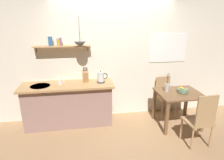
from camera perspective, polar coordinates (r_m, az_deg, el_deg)
name	(u,v)px	position (r m, az deg, el deg)	size (l,w,h in m)	color
ground_plane	(119,127)	(4.19, 1.96, -13.44)	(14.00, 14.00, 0.00)	#A87F56
back_wall	(123,56)	(4.34, 3.14, 6.85)	(6.80, 0.11, 2.70)	silver
kitchen_counter	(69,104)	(4.21, -12.44, -6.78)	(1.83, 0.63, 0.89)	gray
wall_shelf	(60,45)	(4.05, -14.94, 9.89)	(1.11, 0.20, 0.32)	tan
dining_table	(179,98)	(4.24, 18.69, -4.98)	(0.86, 0.75, 0.72)	brown
dining_chair_near	(201,118)	(3.71, 24.39, -10.10)	(0.45, 0.42, 0.99)	tan
dining_chair_far	(164,94)	(4.66, 14.94, -3.98)	(0.43, 0.43, 0.88)	tan
fruit_bowl	(183,90)	(4.19, 19.76, -2.75)	(0.21, 0.21, 0.14)	slate
twig_vase	(167,87)	(4.14, 15.60, -2.04)	(0.09, 0.09, 0.39)	#B7B2A8
electric_kettle	(101,77)	(4.02, -3.23, 0.81)	(0.25, 0.16, 0.24)	black
knife_block	(85,76)	(4.05, -7.70, 1.11)	(0.12, 0.17, 0.32)	tan
coffee_mug_by_sink	(60,82)	(4.05, -14.76, -0.44)	(0.13, 0.08, 0.11)	white
pendant_lamp	(80,45)	(3.81, -9.24, 10.04)	(0.23, 0.23, 0.58)	black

